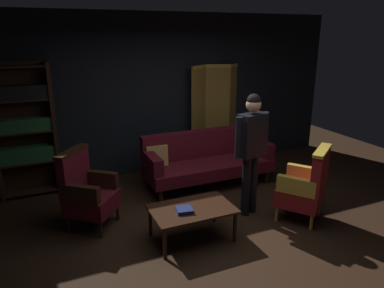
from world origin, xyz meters
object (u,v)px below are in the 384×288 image
object	(u,v)px
velvet_couch	(206,158)
armchair_wing_left	(87,191)
bookshelf	(25,129)
folding_screen	(217,113)
standing_figure	(252,144)
coffee_table	(192,211)
armchair_gilt_accent	(305,186)
book_navy_cloth	(184,210)

from	to	relation	value
velvet_couch	armchair_wing_left	bearing A→B (deg)	-162.61
bookshelf	folding_screen	bearing A→B (deg)	2.36
folding_screen	standing_figure	distance (m)	2.15
coffee_table	armchair_wing_left	distance (m)	1.41
coffee_table	standing_figure	world-z (taller)	standing_figure
bookshelf	armchair_gilt_accent	distance (m)	4.17
velvet_couch	armchair_gilt_accent	distance (m)	1.78
velvet_couch	armchair_wing_left	distance (m)	2.13
bookshelf	coffee_table	size ratio (longest dim) A/B	2.05
bookshelf	book_navy_cloth	world-z (taller)	bookshelf
armchair_gilt_accent	standing_figure	world-z (taller)	standing_figure
standing_figure	armchair_gilt_accent	bearing A→B (deg)	-38.36
coffee_table	book_navy_cloth	xyz separation A→B (m)	(-0.12, -0.05, 0.07)
velvet_couch	armchair_wing_left	xyz separation A→B (m)	(-2.03, -0.64, 0.04)
velvet_couch	coffee_table	world-z (taller)	velvet_couch
bookshelf	book_navy_cloth	bearing A→B (deg)	-53.85
armchair_wing_left	standing_figure	bearing A→B (deg)	-14.75
folding_screen	coffee_table	distance (m)	2.90
velvet_couch	standing_figure	bearing A→B (deg)	-85.95
bookshelf	standing_figure	bearing A→B (deg)	-34.79
folding_screen	bookshelf	bearing A→B (deg)	-177.64
velvet_couch	book_navy_cloth	size ratio (longest dim) A/B	11.43
bookshelf	armchair_wing_left	xyz separation A→B (m)	(0.67, -1.38, -0.58)
bookshelf	standing_figure	xyz separation A→B (m)	(2.78, -1.93, -0.04)
coffee_table	standing_figure	distance (m)	1.23
armchair_gilt_accent	armchair_wing_left	world-z (taller)	same
velvet_couch	coffee_table	distance (m)	1.75
armchair_gilt_accent	book_navy_cloth	bearing A→B (deg)	175.98
armchair_gilt_accent	book_navy_cloth	size ratio (longest dim) A/B	5.61
folding_screen	book_navy_cloth	distance (m)	2.99
folding_screen	armchair_wing_left	bearing A→B (deg)	-150.49
armchair_gilt_accent	velvet_couch	bearing A→B (deg)	111.94
bookshelf	armchair_gilt_accent	xyz separation A→B (m)	(3.37, -2.39, -0.58)
bookshelf	armchair_wing_left	distance (m)	1.64
coffee_table	book_navy_cloth	distance (m)	0.15
coffee_table	standing_figure	size ratio (longest dim) A/B	0.59
folding_screen	armchair_gilt_accent	size ratio (longest dim) A/B	1.83
velvet_couch	bookshelf	bearing A→B (deg)	164.65
book_navy_cloth	bookshelf	bearing A→B (deg)	126.15
folding_screen	coffee_table	xyz separation A→B (m)	(-1.56, -2.36, -0.61)
coffee_table	standing_figure	bearing A→B (deg)	16.19
armchair_wing_left	standing_figure	world-z (taller)	standing_figure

